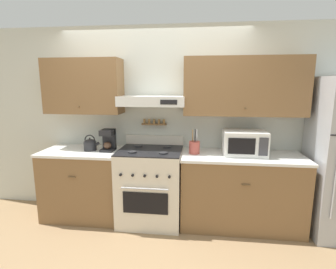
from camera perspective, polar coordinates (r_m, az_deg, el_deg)
name	(u,v)px	position (r m, az deg, el deg)	size (l,w,h in m)	color
ground_plane	(146,232)	(3.44, -4.71, -20.46)	(16.00, 16.00, 0.00)	#937551
wall_back	(162,110)	(3.55, -1.34, 5.45)	(5.20, 0.46, 2.55)	silver
counter_left	(84,183)	(3.80, -17.72, -10.02)	(1.04, 0.67, 0.93)	brown
counter_right	(241,190)	(3.51, 15.53, -11.64)	(1.50, 0.67, 0.93)	brown
stove_range	(151,185)	(3.49, -3.80, -10.98)	(0.80, 0.72, 1.09)	beige
tea_kettle	(90,144)	(3.61, -16.58, -2.06)	(0.21, 0.17, 0.21)	#232326
coffee_maker	(108,140)	(3.53, -12.85, -1.13)	(0.16, 0.21, 0.28)	black
microwave	(244,143)	(3.36, 16.31, -1.77)	(0.52, 0.37, 0.30)	white
utensil_crock	(194,147)	(3.31, 5.76, -2.74)	(0.14, 0.14, 0.31)	#B24C42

